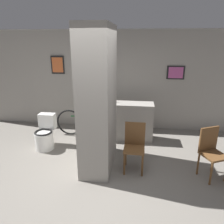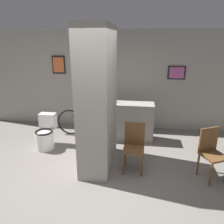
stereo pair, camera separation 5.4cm
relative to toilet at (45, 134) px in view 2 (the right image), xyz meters
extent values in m
plane|color=slate|center=(1.47, -1.14, -0.31)|extent=(14.00, 14.00, 0.00)
cube|color=gray|center=(1.47, 1.49, 0.99)|extent=(8.00, 0.06, 2.60)
cube|color=black|center=(-0.13, 1.45, 1.39)|extent=(0.36, 0.02, 0.48)
cube|color=#D86633|center=(-0.13, 1.43, 1.39)|extent=(0.30, 0.01, 0.39)
cube|color=black|center=(2.97, 1.45, 1.24)|extent=(0.44, 0.02, 0.34)
cube|color=#B24C8C|center=(2.97, 1.43, 1.24)|extent=(0.36, 0.01, 0.28)
cube|color=gray|center=(1.34, -0.51, 0.99)|extent=(0.53, 1.26, 2.60)
cylinder|color=black|center=(1.06, -0.76, 1.24)|extent=(0.03, 0.40, 0.40)
cylinder|color=red|center=(1.04, -0.76, 1.24)|extent=(0.01, 0.07, 0.07)
cube|color=gray|center=(1.69, 0.71, 0.15)|extent=(1.47, 0.44, 0.91)
cylinder|color=white|center=(0.00, -0.07, -0.11)|extent=(0.41, 0.41, 0.39)
torus|color=black|center=(0.00, -0.07, 0.09)|extent=(0.39, 0.39, 0.04)
cube|color=white|center=(0.00, 0.19, 0.26)|extent=(0.37, 0.20, 0.35)
cylinder|color=brown|center=(1.85, -0.84, -0.09)|extent=(0.04, 0.04, 0.43)
cylinder|color=brown|center=(2.17, -0.85, -0.09)|extent=(0.04, 0.04, 0.43)
cylinder|color=brown|center=(1.86, -0.52, -0.09)|extent=(0.04, 0.04, 0.43)
cylinder|color=brown|center=(2.18, -0.52, -0.09)|extent=(0.04, 0.04, 0.43)
cube|color=brown|center=(2.02, -0.68, 0.14)|extent=(0.38, 0.38, 0.04)
cube|color=brown|center=(2.02, -0.51, 0.38)|extent=(0.38, 0.04, 0.44)
cylinder|color=brown|center=(3.32, -0.95, -0.09)|extent=(0.04, 0.04, 0.43)
cylinder|color=brown|center=(3.18, -0.66, -0.09)|extent=(0.04, 0.04, 0.43)
cylinder|color=brown|center=(3.47, -0.52, -0.09)|extent=(0.04, 0.04, 0.43)
cube|color=brown|center=(3.39, -0.73, 0.14)|extent=(0.50, 0.50, 0.04)
cube|color=brown|center=(3.32, -0.58, 0.38)|extent=(0.35, 0.19, 0.44)
torus|color=black|center=(0.34, 0.75, 0.03)|extent=(0.67, 0.04, 0.67)
torus|color=black|center=(1.42, 0.75, 0.03)|extent=(0.67, 0.04, 0.67)
cylinder|color=#266633|center=(0.88, 0.75, 0.20)|extent=(0.99, 0.04, 0.04)
cylinder|color=#266633|center=(0.61, 0.75, 0.20)|extent=(0.03, 0.03, 0.35)
cylinder|color=#266633|center=(1.36, 0.75, 0.20)|extent=(0.03, 0.03, 0.32)
cube|color=black|center=(0.61, 0.75, 0.40)|extent=(0.16, 0.06, 0.04)
cylinder|color=#262626|center=(1.36, 0.75, 0.36)|extent=(0.03, 0.42, 0.03)
cylinder|color=#267233|center=(1.39, 0.77, 0.69)|extent=(0.07, 0.07, 0.17)
cylinder|color=#267233|center=(1.39, 0.77, 0.82)|extent=(0.03, 0.03, 0.07)
sphere|color=#333333|center=(1.39, 0.77, 0.86)|extent=(0.03, 0.03, 0.03)
camera|label=1|loc=(2.07, -4.27, 2.04)|focal=35.00mm
camera|label=2|loc=(2.12, -4.26, 2.04)|focal=35.00mm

